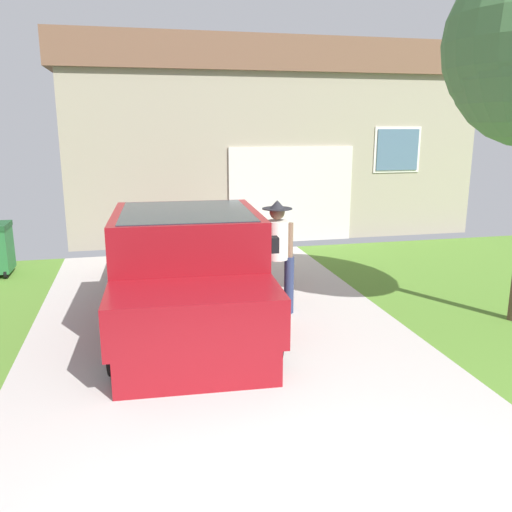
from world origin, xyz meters
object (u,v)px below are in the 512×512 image
object	(u,v)px
person_with_hat	(277,249)
handbag	(276,312)
house_with_garage	(256,138)
pickup_truck	(187,271)

from	to	relation	value
person_with_hat	handbag	world-z (taller)	person_with_hat
handbag	house_with_garage	bearing A→B (deg)	79.05
pickup_truck	house_with_garage	world-z (taller)	house_with_garage
pickup_truck	handbag	bearing A→B (deg)	169.70
pickup_truck	house_with_garage	bearing A→B (deg)	-106.89
handbag	person_with_hat	bearing A→B (deg)	73.08
handbag	house_with_garage	world-z (taller)	house_with_garage
person_with_hat	house_with_garage	world-z (taller)	house_with_garage
person_with_hat	handbag	size ratio (longest dim) A/B	4.48
person_with_hat	house_with_garage	xyz separation A→B (m)	(1.49, 7.89, 1.41)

